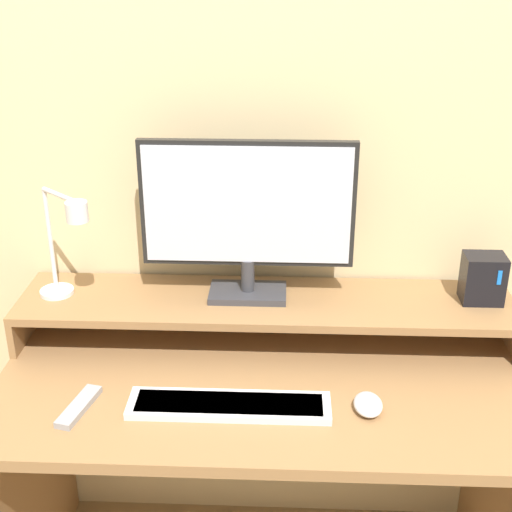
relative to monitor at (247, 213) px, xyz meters
The scene contains 9 objects.
wall_back 0.22m from the monitor, 72.39° to the left, with size 6.00×0.05×2.50m.
desk 0.61m from the monitor, 76.90° to the right, with size 1.33×0.67×0.75m.
monitor_shelf 0.26m from the monitor, 20.23° to the right, with size 1.33×0.28×0.12m.
monitor is the anchor object (origin of this frame).
desk_lamp 0.47m from the monitor, behind, with size 0.18×0.17×0.31m.
router_dock 0.64m from the monitor, ahead, with size 0.11×0.08×0.13m.
keyboard 0.49m from the monitor, 94.18° to the right, with size 0.47×0.11×0.02m.
mouse 0.57m from the monitor, 48.66° to the right, with size 0.07×0.10×0.03m.
remote_control 0.63m from the monitor, 135.72° to the right, with size 0.07×0.16×0.02m.
Camera 1 is at (0.05, -1.16, 1.76)m, focal length 50.00 mm.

